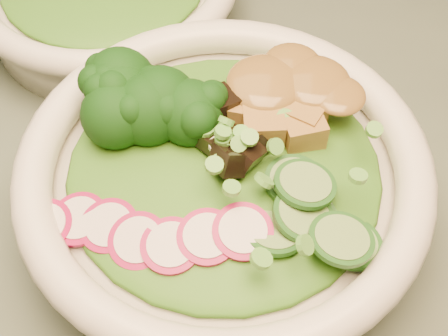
# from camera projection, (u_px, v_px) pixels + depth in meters

# --- Properties ---
(dining_table) EXTENTS (1.20, 0.80, 0.75)m
(dining_table) POSITION_uv_depth(u_px,v_px,m) (150.00, 313.00, 0.58)
(dining_table) COLOR black
(dining_table) RESTS_ON ground
(salad_bowl) EXTENTS (0.31, 0.31, 0.08)m
(salad_bowl) POSITION_uv_depth(u_px,v_px,m) (224.00, 185.00, 0.48)
(salad_bowl) COLOR white
(salad_bowl) RESTS_ON dining_table
(lettuce_bed) EXTENTS (0.23, 0.23, 0.03)m
(lettuce_bed) POSITION_uv_depth(u_px,v_px,m) (224.00, 167.00, 0.46)
(lettuce_bed) COLOR #245912
(lettuce_bed) RESTS_ON salad_bowl
(broccoli_florets) EXTENTS (0.12, 0.11, 0.05)m
(broccoli_florets) POSITION_uv_depth(u_px,v_px,m) (148.00, 106.00, 0.47)
(broccoli_florets) COLOR black
(broccoli_florets) RESTS_ON salad_bowl
(radish_slices) EXTENTS (0.13, 0.09, 0.02)m
(radish_slices) POSITION_uv_depth(u_px,v_px,m) (157.00, 236.00, 0.42)
(radish_slices) COLOR #9A0B42
(radish_slices) RESTS_ON salad_bowl
(cucumber_slices) EXTENTS (0.10, 0.10, 0.04)m
(cucumber_slices) POSITION_uv_depth(u_px,v_px,m) (309.00, 212.00, 0.42)
(cucumber_slices) COLOR #79A85D
(cucumber_slices) RESTS_ON salad_bowl
(mushroom_heap) EXTENTS (0.10, 0.10, 0.05)m
(mushroom_heap) POSITION_uv_depth(u_px,v_px,m) (236.00, 141.00, 0.45)
(mushroom_heap) COLOR black
(mushroom_heap) RESTS_ON salad_bowl
(tofu_cubes) EXTENTS (0.12, 0.10, 0.04)m
(tofu_cubes) POSITION_uv_depth(u_px,v_px,m) (285.00, 98.00, 0.48)
(tofu_cubes) COLOR olive
(tofu_cubes) RESTS_ON salad_bowl
(peanut_sauce) EXTENTS (0.08, 0.06, 0.02)m
(peanut_sauce) POSITION_uv_depth(u_px,v_px,m) (287.00, 85.00, 0.47)
(peanut_sauce) COLOR brown
(peanut_sauce) RESTS_ON tofu_cubes
(scallion_garnish) EXTENTS (0.22, 0.22, 0.03)m
(scallion_garnish) POSITION_uv_depth(u_px,v_px,m) (224.00, 143.00, 0.44)
(scallion_garnish) COLOR #5AA83B
(scallion_garnish) RESTS_ON salad_bowl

